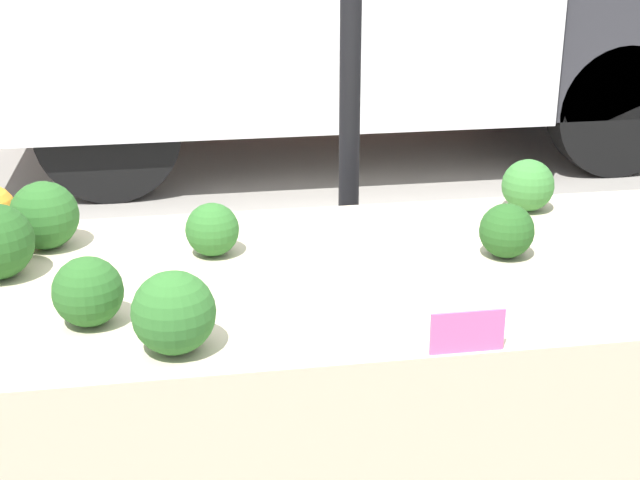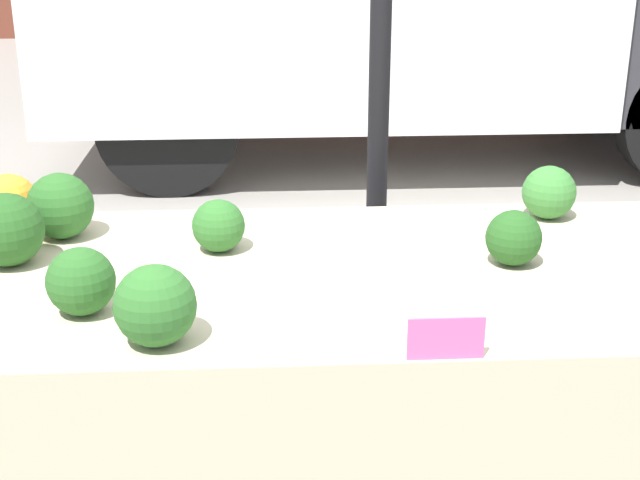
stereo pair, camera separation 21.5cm
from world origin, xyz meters
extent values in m
cylinder|color=black|center=(0.24, 0.87, 1.18)|extent=(0.07, 0.07, 2.37)
cylinder|color=black|center=(2.39, 3.12, 0.41)|extent=(0.83, 0.22, 0.83)
cylinder|color=black|center=(2.39, 4.66, 0.41)|extent=(0.83, 0.22, 0.83)
cylinder|color=black|center=(-0.71, 3.12, 0.41)|extent=(0.83, 0.22, 0.83)
cylinder|color=black|center=(-0.71, 4.66, 0.41)|extent=(0.83, 0.22, 0.83)
cube|color=beige|center=(0.00, 0.00, 0.77)|extent=(2.22, 0.95, 0.03)
cube|color=beige|center=(0.00, -0.47, 0.54)|extent=(2.22, 0.01, 0.43)
cylinder|color=black|center=(1.05, 0.42, 0.38)|extent=(0.05, 0.05, 0.76)
sphere|color=#2D6628|center=(-0.36, -0.36, 0.87)|extent=(0.17, 0.17, 0.17)
sphere|color=#285B23|center=(-0.68, 0.27, 0.88)|extent=(0.18, 0.18, 0.18)
sphere|color=#285B23|center=(-0.53, -0.21, 0.86)|extent=(0.15, 0.15, 0.15)
sphere|color=#387533|center=(0.67, 0.35, 0.86)|extent=(0.15, 0.15, 0.15)
sphere|color=#23511E|center=(0.48, 0.01, 0.86)|extent=(0.14, 0.14, 0.14)
sphere|color=#2D6628|center=(-0.25, 0.15, 0.86)|extent=(0.14, 0.14, 0.14)
cube|color=#F45B9E|center=(0.22, -0.46, 0.83)|extent=(0.15, 0.01, 0.09)
camera|label=1|loc=(-0.33, -1.99, 1.64)|focal=50.00mm
camera|label=2|loc=(-0.12, -2.01, 1.64)|focal=50.00mm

